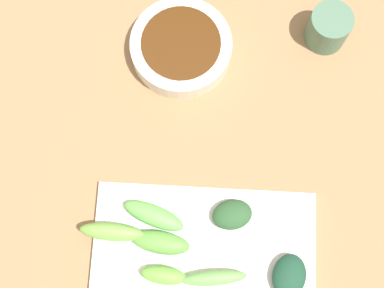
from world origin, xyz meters
name	(u,v)px	position (x,y,z in m)	size (l,w,h in m)	color
tabletop	(192,163)	(0.00, 0.00, 0.01)	(2.10, 2.10, 0.02)	#97754E
sauce_bowl	(181,47)	(-0.16, -0.03, 0.04)	(0.15, 0.15, 0.04)	silver
serving_plate	(204,255)	(0.13, 0.02, 0.03)	(0.18, 0.30, 0.01)	white
broccoli_leafy_0	(232,215)	(0.08, 0.06, 0.04)	(0.04, 0.05, 0.02)	#2C562E
broccoli_stalk_1	(163,275)	(0.16, -0.03, 0.04)	(0.02, 0.06, 0.02)	#6EB844
broccoli_stalk_2	(214,278)	(0.16, 0.04, 0.04)	(0.02, 0.09, 0.03)	#6FB459
broccoli_stalk_3	(161,242)	(0.12, -0.04, 0.04)	(0.03, 0.08, 0.02)	#5FA142
broccoli_stalk_4	(112,232)	(0.11, -0.10, 0.05)	(0.02, 0.09, 0.03)	#78BA4C
broccoli_stalk_5	(154,216)	(0.08, -0.05, 0.04)	(0.03, 0.09, 0.02)	#68BA53
broccoli_leafy_6	(289,276)	(0.15, 0.13, 0.04)	(0.06, 0.04, 0.03)	#1B4530
tea_cup	(328,28)	(-0.20, 0.19, 0.05)	(0.06, 0.06, 0.06)	#4F765C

